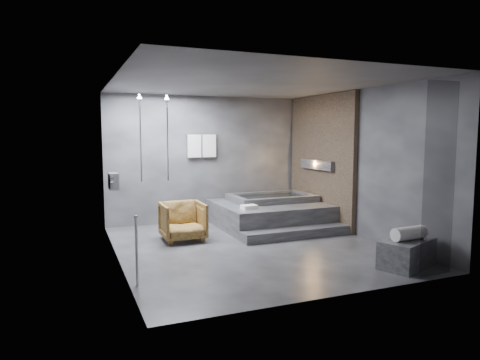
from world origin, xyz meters
name	(u,v)px	position (x,y,z in m)	size (l,w,h in m)	color
room	(267,147)	(0.40, 0.24, 1.73)	(5.00, 5.04, 2.82)	#28282A
tub_deck	(269,214)	(1.05, 1.45, 0.25)	(2.20, 2.00, 0.50)	#2D2D2F
tub_step	(297,233)	(1.05, 0.27, 0.09)	(2.20, 0.36, 0.18)	#2D2D2F
concrete_bench	(407,253)	(1.67, -1.91, 0.21)	(0.92, 0.50, 0.41)	#333336
driftwood_chair	(183,221)	(-1.00, 0.90, 0.36)	(0.76, 0.79, 0.71)	#493012
rolled_towel	(409,233)	(1.66, -1.94, 0.51)	(0.20, 0.20, 0.55)	white
deck_towel	(249,207)	(0.34, 0.89, 0.54)	(0.29, 0.21, 0.08)	white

